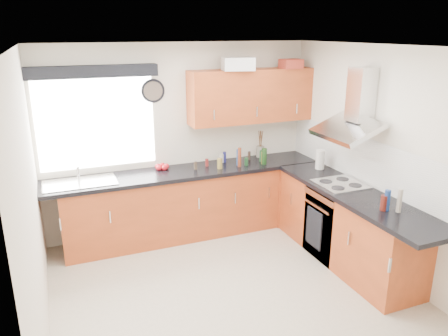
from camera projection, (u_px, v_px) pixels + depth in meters
name	position (u px, v px, depth m)	size (l,w,h in m)	color
ground_plane	(232.00, 293.00, 4.59)	(3.60, 3.60, 0.00)	beige
ceiling	(234.00, 47.00, 3.83)	(3.60, 3.60, 0.02)	white
wall_back	(180.00, 139.00, 5.80)	(3.60, 0.02, 2.50)	silver
wall_front	(350.00, 273.00, 2.62)	(3.60, 0.02, 2.50)	silver
wall_left	(31.00, 208.00, 3.57)	(0.02, 3.60, 2.50)	silver
wall_right	(382.00, 161.00, 4.85)	(0.02, 3.60, 2.50)	silver
window	(97.00, 123.00, 5.33)	(1.40, 0.02, 1.10)	silver
window_blind	(93.00, 71.00, 5.06)	(1.50, 0.18, 0.14)	black
splashback	(363.00, 160.00, 5.14)	(0.01, 3.00, 0.54)	white
base_cab_back	(181.00, 205.00, 5.76)	(3.00, 0.58, 0.86)	#953C19
base_cab_corner	(287.00, 190.00, 6.32)	(0.60, 0.60, 0.86)	#953C19
base_cab_right	(345.00, 227.00, 5.13)	(0.58, 2.10, 0.86)	#953C19
worktop_back	(187.00, 172.00, 5.65)	(3.60, 0.62, 0.05)	black
worktop_right	(356.00, 195.00, 4.86)	(0.62, 2.42, 0.05)	black
sink	(80.00, 180.00, 5.15)	(0.84, 0.46, 0.10)	silver
oven	(337.00, 222.00, 5.26)	(0.56, 0.58, 0.85)	black
hob_plate	(340.00, 184.00, 5.11)	(0.52, 0.52, 0.01)	silver
extractor_hood	(354.00, 111.00, 4.89)	(0.52, 0.78, 0.66)	silver
upper_cabinets	(251.00, 96.00, 5.82)	(1.70, 0.35, 0.70)	#953C19
washing_machine	(139.00, 213.00, 5.57)	(0.56, 0.54, 0.81)	silver
wall_clock	(153.00, 91.00, 5.47)	(0.30, 0.30, 0.04)	black
casserole	(238.00, 64.00, 5.51)	(0.39, 0.28, 0.16)	silver
storage_box	(291.00, 64.00, 5.79)	(0.27, 0.22, 0.12)	#A53323
utensil_pot	(260.00, 152.00, 6.20)	(0.11, 0.11, 0.16)	gray
kitchen_roll	(320.00, 160.00, 5.66)	(0.11, 0.11, 0.25)	silver
tomato_cluster	(162.00, 167.00, 5.66)	(0.16, 0.16, 0.07)	red
jar_0	(224.00, 157.00, 5.95)	(0.05, 0.05, 0.15)	#17184F
jar_1	(238.00, 157.00, 5.80)	(0.04, 0.04, 0.22)	navy
jar_2	(263.00, 158.00, 5.87)	(0.06, 0.06, 0.17)	brown
jar_3	(249.00, 156.00, 6.07)	(0.04, 0.04, 0.12)	#34251D
jar_4	(246.00, 162.00, 5.82)	(0.05, 0.05, 0.10)	#153D1A
jar_5	(207.00, 163.00, 5.79)	(0.04, 0.04, 0.10)	maroon
jar_6	(222.00, 158.00, 5.95)	(0.06, 0.06, 0.12)	#A5A08D
jar_7	(239.00, 157.00, 5.74)	(0.05, 0.05, 0.26)	maroon
jar_8	(196.00, 166.00, 5.65)	(0.04, 0.04, 0.10)	#3C2E21
jar_9	(264.00, 156.00, 5.86)	(0.07, 0.07, 0.22)	#163312
jar_10	(220.00, 164.00, 5.68)	(0.06, 0.06, 0.14)	olive
jar_11	(261.00, 156.00, 5.99)	(0.05, 0.05, 0.15)	#1C4E23
bottle_0	(387.00, 200.00, 4.35)	(0.06, 0.06, 0.22)	navy
bottle_1	(399.00, 201.00, 4.31)	(0.05, 0.05, 0.24)	#A2978A
bottle_2	(384.00, 203.00, 4.36)	(0.07, 0.07, 0.16)	#4E1610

